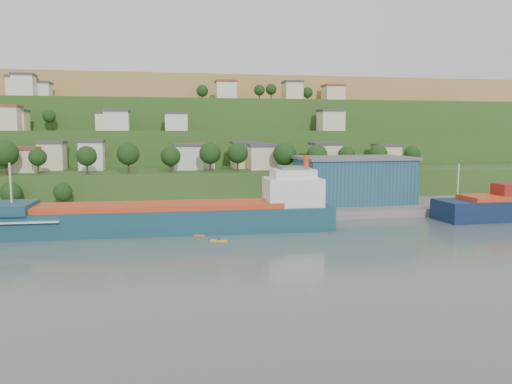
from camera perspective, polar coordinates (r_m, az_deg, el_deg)
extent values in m
plane|color=#495955|center=(103.13, -4.09, -5.21)|extent=(500.00, 500.00, 0.00)
cube|color=slate|center=(133.76, 3.05, -2.41)|extent=(220.00, 26.00, 4.00)
cube|color=#284719|center=(158.09, -6.45, -1.01)|extent=(260.00, 32.00, 20.00)
cube|color=#284719|center=(187.79, -7.14, 0.22)|extent=(280.00, 32.00, 44.00)
cube|color=#284719|center=(217.57, -7.65, 1.12)|extent=(300.00, 32.00, 70.00)
cube|color=olive|center=(291.22, -8.45, 2.55)|extent=(360.00, 120.00, 96.00)
cube|color=beige|center=(159.18, -24.90, 3.23)|extent=(7.18, 7.22, 6.40)
cube|color=brown|center=(159.03, -24.97, 4.54)|extent=(7.78, 7.82, 0.90)
cube|color=beige|center=(165.01, -22.25, 3.74)|extent=(7.26, 7.89, 7.99)
cube|color=#3F3F44|center=(164.86, -22.32, 5.28)|extent=(7.86, 8.49, 0.90)
cube|color=silver|center=(160.12, -18.25, 3.89)|extent=(7.09, 7.05, 8.37)
cube|color=#3F3F44|center=(159.97, -18.31, 5.55)|extent=(7.69, 7.65, 0.90)
cube|color=silver|center=(156.03, -7.74, 3.88)|extent=(8.68, 8.39, 7.16)
cube|color=#3F3F44|center=(155.88, -7.76, 5.36)|extent=(9.28, 8.99, 0.90)
cube|color=silver|center=(160.17, -6.55, 3.98)|extent=(9.28, 7.60, 7.22)
cube|color=brown|center=(160.02, -6.57, 5.43)|extent=(9.88, 8.20, 0.90)
cube|color=beige|center=(161.22, -1.11, 4.14)|extent=(9.33, 7.67, 7.74)
cube|color=#3F3F44|center=(161.07, -1.11, 5.67)|extent=(9.93, 8.27, 0.90)
cube|color=beige|center=(155.36, 0.70, 3.91)|extent=(8.49, 8.65, 7.04)
cube|color=#3F3F44|center=(155.21, 0.70, 5.37)|extent=(9.09, 9.25, 0.90)
cube|color=beige|center=(166.74, 7.92, 4.08)|extent=(8.88, 8.58, 7.28)
cube|color=#3F3F44|center=(166.59, 7.95, 5.49)|extent=(9.48, 9.18, 0.90)
cube|color=beige|center=(179.64, 14.67, 4.00)|extent=(8.01, 7.14, 6.53)
cube|color=#3F3F44|center=(179.51, 14.71, 5.18)|extent=(8.61, 7.74, 0.90)
cube|color=beige|center=(195.14, -26.08, 7.27)|extent=(9.61, 8.61, 6.54)
cube|color=#3F3F44|center=(195.24, -26.14, 8.36)|extent=(10.21, 9.21, 0.90)
cube|color=beige|center=(188.51, -26.38, 7.47)|extent=(7.05, 8.04, 7.68)
cube|color=brown|center=(188.66, -26.45, 8.77)|extent=(7.65, 8.64, 0.90)
cube|color=beige|center=(191.79, -16.64, 7.63)|extent=(7.59, 7.65, 6.11)
cube|color=#3F3F44|center=(191.88, -16.67, 8.68)|extent=(8.19, 8.25, 0.90)
cube|color=silver|center=(191.16, -15.61, 7.78)|extent=(8.67, 8.35, 6.87)
cube|color=#3F3F44|center=(191.28, -15.65, 8.94)|extent=(9.27, 8.95, 0.90)
cube|color=beige|center=(191.39, -15.47, 7.75)|extent=(7.58, 7.05, 6.63)
cube|color=#3F3F44|center=(191.50, -15.51, 8.88)|extent=(8.18, 7.65, 0.90)
cube|color=silver|center=(189.47, -9.12, 7.85)|extent=(8.16, 7.21, 6.14)
cube|color=#3F3F44|center=(189.57, -9.14, 8.91)|extent=(8.76, 7.81, 0.90)
cube|color=beige|center=(202.89, 8.53, 7.99)|extent=(9.16, 8.56, 7.56)
cube|color=#3F3F44|center=(203.02, 8.55, 9.18)|extent=(9.76, 9.16, 0.90)
cube|color=silver|center=(224.23, -25.21, 10.68)|extent=(9.88, 8.42, 7.91)
cube|color=#3F3F44|center=(224.61, -25.27, 11.79)|extent=(10.48, 9.02, 0.90)
cube|color=beige|center=(224.51, -24.73, 10.58)|extent=(7.85, 7.20, 6.99)
cube|color=brown|center=(224.85, -24.78, 11.58)|extent=(8.45, 7.80, 0.90)
cube|color=silver|center=(219.58, -24.98, 10.85)|extent=(7.87, 7.05, 8.40)
cube|color=#3F3F44|center=(220.01, -25.04, 12.05)|extent=(8.47, 7.65, 0.90)
cube|color=silver|center=(226.96, -23.45, 10.48)|extent=(8.34, 8.25, 6.13)
cube|color=#3F3F44|center=(227.24, -23.49, 11.36)|extent=(8.94, 8.85, 0.90)
cube|color=silver|center=(218.70, -3.46, 11.38)|extent=(8.49, 8.05, 7.63)
cube|color=brown|center=(219.08, -3.47, 12.50)|extent=(9.09, 8.65, 0.90)
cube|color=beige|center=(221.29, 4.18, 11.33)|extent=(7.50, 8.55, 7.64)
cube|color=#3F3F44|center=(221.66, 4.19, 12.43)|extent=(8.10, 9.15, 0.90)
cube|color=beige|center=(235.96, 8.81, 10.93)|extent=(8.71, 8.43, 7.17)
cube|color=brown|center=(236.28, 8.83, 11.90)|extent=(9.31, 9.03, 0.90)
cylinder|color=#382619|center=(151.57, -26.70, 2.50)|extent=(0.50, 0.50, 3.86)
sphere|color=black|center=(151.37, -26.78, 3.97)|extent=(7.18, 7.18, 7.18)
cylinder|color=#382619|center=(149.64, -23.63, 2.52)|extent=(0.50, 0.50, 3.39)
sphere|color=black|center=(149.47, -23.68, 3.67)|extent=(4.83, 4.83, 4.83)
cylinder|color=#382619|center=(144.76, -18.74, 2.63)|extent=(0.50, 0.50, 3.53)
sphere|color=black|center=(144.58, -18.79, 3.93)|extent=(5.51, 5.51, 5.51)
cylinder|color=#382619|center=(144.57, -14.37, 2.82)|extent=(0.50, 0.50, 3.77)
sphere|color=black|center=(144.37, -14.41, 4.25)|extent=(6.28, 6.28, 6.28)
cylinder|color=#382619|center=(145.66, -9.70, 2.84)|extent=(0.50, 0.50, 3.11)
sphere|color=black|center=(145.48, -9.73, 4.06)|extent=(5.69, 5.69, 5.69)
cylinder|color=#382619|center=(146.46, -5.25, 3.04)|extent=(0.50, 0.50, 3.67)
sphere|color=black|center=(146.27, -5.27, 4.43)|extent=(6.32, 6.32, 6.32)
cylinder|color=#382619|center=(145.69, -2.09, 3.07)|extent=(0.50, 0.50, 3.80)
sphere|color=black|center=(145.50, -2.10, 4.47)|extent=(6.09, 6.09, 6.09)
cylinder|color=#382619|center=(148.60, 3.28, 3.02)|extent=(0.50, 0.50, 3.22)
sphere|color=black|center=(148.40, 3.29, 4.37)|extent=(6.88, 6.88, 6.88)
cylinder|color=#382619|center=(149.65, 6.96, 2.98)|extent=(0.50, 0.50, 3.07)
sphere|color=black|center=(149.47, 6.98, 4.23)|extent=(6.24, 6.24, 6.24)
cylinder|color=#382619|center=(155.00, 10.26, 3.05)|extent=(0.50, 0.50, 3.04)
sphere|color=black|center=(154.84, 10.29, 4.16)|extent=(5.39, 5.39, 5.39)
cylinder|color=#382619|center=(159.50, 13.74, 3.06)|extent=(0.50, 0.50, 3.00)
sphere|color=black|center=(159.33, 13.78, 4.19)|extent=(5.98, 5.98, 5.98)
cylinder|color=#382619|center=(164.41, 17.37, 3.11)|extent=(0.50, 0.50, 3.34)
sphere|color=black|center=(164.26, 17.41, 4.18)|extent=(5.08, 5.08, 5.08)
cylinder|color=#382619|center=(222.20, -6.15, 10.68)|extent=(0.50, 0.50, 2.96)
sphere|color=black|center=(222.42, -6.16, 11.43)|extent=(5.19, 5.19, 5.19)
cylinder|color=#382619|center=(227.87, 5.90, 10.56)|extent=(0.50, 0.50, 2.74)
sphere|color=black|center=(228.06, 5.91, 11.23)|extent=(4.78, 4.78, 4.78)
cylinder|color=#382619|center=(220.38, 1.73, 10.84)|extent=(0.50, 0.50, 3.67)
sphere|color=black|center=(220.62, 1.73, 11.66)|extent=(4.78, 4.78, 4.78)
cylinder|color=#382619|center=(213.56, 0.39, 10.86)|extent=(0.50, 0.50, 2.81)
sphere|color=black|center=(213.76, 0.39, 11.57)|extent=(4.62, 4.62, 4.62)
cylinder|color=#382619|center=(198.26, -22.52, 7.06)|extent=(0.50, 0.50, 4.05)
sphere|color=black|center=(198.32, -22.57, 8.01)|extent=(4.61, 4.61, 4.61)
cube|color=#133A48|center=(110.20, -9.86, -3.70)|extent=(71.90, 13.36, 7.16)
cube|color=#C33C1A|center=(109.51, -10.98, -1.56)|extent=(53.43, 10.77, 1.23)
cube|color=#133A48|center=(113.57, -26.12, -1.63)|extent=(8.51, 11.49, 2.05)
cube|color=silver|center=(112.96, 4.21, 0.06)|extent=(12.57, 10.59, 6.14)
cube|color=silver|center=(112.55, 4.23, 2.12)|extent=(9.44, 8.45, 2.05)
cube|color=#595B5E|center=(112.45, 4.24, 2.80)|extent=(6.32, 6.32, 0.61)
cylinder|color=#C33C1A|center=(113.20, 5.75, 3.43)|extent=(1.26, 1.26, 3.07)
cylinder|color=silver|center=(112.99, -26.26, 0.93)|extent=(0.38, 0.38, 8.18)
cube|color=silver|center=(113.12, -24.56, -2.74)|extent=(14.65, 11.98, 0.26)
cylinder|color=silver|center=(130.80, 22.11, 1.38)|extent=(0.35, 0.35, 7.51)
cube|color=navy|center=(142.02, 11.09, 1.27)|extent=(30.42, 18.71, 12.00)
cube|color=#595B5E|center=(141.55, 11.15, 3.85)|extent=(31.44, 19.73, 0.80)
cube|color=silver|center=(128.20, -26.81, -2.29)|extent=(7.25, 4.41, 3.16)
cube|color=silver|center=(124.02, -26.15, -3.07)|extent=(4.78, 3.36, 0.90)
cube|color=orange|center=(105.20, -6.79, -4.93)|extent=(3.32, 1.10, 0.25)
sphere|color=#3F3F44|center=(105.12, -6.79, -4.71)|extent=(0.57, 0.57, 0.57)
cube|color=gold|center=(99.65, -4.27, -5.56)|extent=(3.45, 1.76, 0.26)
sphere|color=#3F3F44|center=(99.56, -4.27, -5.32)|extent=(0.60, 0.60, 0.60)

